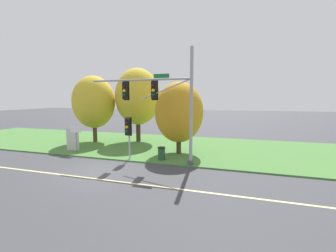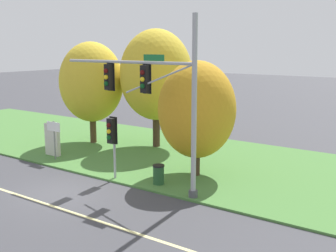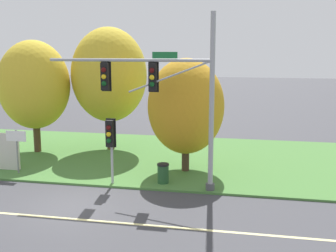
{
  "view_description": "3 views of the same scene",
  "coord_description": "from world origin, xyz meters",
  "px_view_note": "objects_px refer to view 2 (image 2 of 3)",
  "views": [
    {
      "loc": [
        8.36,
        -11.66,
        4.5
      ],
      "look_at": [
        3.52,
        3.81,
        2.54
      ],
      "focal_mm": 24.0,
      "sensor_mm": 36.0,
      "label": 1
    },
    {
      "loc": [
        14.48,
        -11.93,
        6.54
      ],
      "look_at": [
        3.76,
        3.31,
        2.97
      ],
      "focal_mm": 45.0,
      "sensor_mm": 36.0,
      "label": 2
    },
    {
      "loc": [
        7.09,
        -15.1,
        6.3
      ],
      "look_at": [
        3.29,
        3.88,
        2.73
      ],
      "focal_mm": 45.0,
      "sensor_mm": 36.0,
      "label": 3
    }
  ],
  "objects_px": {
    "pedestrian_signal_near_kerb": "(112,134)",
    "trash_bin": "(159,174)",
    "info_kiosk": "(52,140)",
    "tree_behind_signpost": "(197,110)",
    "traffic_signal_mast": "(156,92)",
    "route_sign_post": "(54,133)",
    "tree_left_of_mast": "(156,75)",
    "tree_nearest_road": "(92,82)"
  },
  "relations": [
    {
      "from": "tree_behind_signpost",
      "to": "route_sign_post",
      "type": "bearing_deg",
      "value": -165.75
    },
    {
      "from": "tree_behind_signpost",
      "to": "info_kiosk",
      "type": "bearing_deg",
      "value": -170.08
    },
    {
      "from": "tree_nearest_road",
      "to": "pedestrian_signal_near_kerb",
      "type": "bearing_deg",
      "value": -38.47
    },
    {
      "from": "route_sign_post",
      "to": "info_kiosk",
      "type": "bearing_deg",
      "value": 147.23
    },
    {
      "from": "traffic_signal_mast",
      "to": "tree_behind_signpost",
      "type": "xyz_separation_m",
      "value": [
        0.42,
        2.8,
        -1.09
      ]
    },
    {
      "from": "route_sign_post",
      "to": "trash_bin",
      "type": "xyz_separation_m",
      "value": [
        7.53,
        -0.15,
        -1.08
      ]
    },
    {
      "from": "tree_behind_signpost",
      "to": "trash_bin",
      "type": "xyz_separation_m",
      "value": [
        -0.7,
        -2.24,
        -2.86
      ]
    },
    {
      "from": "traffic_signal_mast",
      "to": "tree_nearest_road",
      "type": "height_order",
      "value": "traffic_signal_mast"
    },
    {
      "from": "tree_nearest_road",
      "to": "trash_bin",
      "type": "xyz_separation_m",
      "value": [
        8.81,
        -4.51,
        -3.6
      ]
    },
    {
      "from": "tree_left_of_mast",
      "to": "tree_behind_signpost",
      "type": "relative_size",
      "value": 1.3
    },
    {
      "from": "info_kiosk",
      "to": "tree_behind_signpost",
      "type": "bearing_deg",
      "value": 9.92
    },
    {
      "from": "traffic_signal_mast",
      "to": "pedestrian_signal_near_kerb",
      "type": "bearing_deg",
      "value": -177.94
    },
    {
      "from": "route_sign_post",
      "to": "tree_left_of_mast",
      "type": "distance_m",
      "value": 7.25
    },
    {
      "from": "tree_nearest_road",
      "to": "info_kiosk",
      "type": "bearing_deg",
      "value": -82.93
    },
    {
      "from": "route_sign_post",
      "to": "tree_behind_signpost",
      "type": "bearing_deg",
      "value": 14.25
    },
    {
      "from": "pedestrian_signal_near_kerb",
      "to": "info_kiosk",
      "type": "height_order",
      "value": "pedestrian_signal_near_kerb"
    },
    {
      "from": "traffic_signal_mast",
      "to": "info_kiosk",
      "type": "distance_m",
      "value": 9.37
    },
    {
      "from": "traffic_signal_mast",
      "to": "pedestrian_signal_near_kerb",
      "type": "height_order",
      "value": "traffic_signal_mast"
    },
    {
      "from": "traffic_signal_mast",
      "to": "tree_behind_signpost",
      "type": "distance_m",
      "value": 3.03
    },
    {
      "from": "tree_behind_signpost",
      "to": "info_kiosk",
      "type": "relative_size",
      "value": 3.03
    },
    {
      "from": "trash_bin",
      "to": "info_kiosk",
      "type": "bearing_deg",
      "value": 175.45
    },
    {
      "from": "traffic_signal_mast",
      "to": "trash_bin",
      "type": "distance_m",
      "value": 4.0
    },
    {
      "from": "pedestrian_signal_near_kerb",
      "to": "tree_nearest_road",
      "type": "xyz_separation_m",
      "value": [
        -6.49,
        5.16,
        1.84
      ]
    },
    {
      "from": "tree_behind_signpost",
      "to": "traffic_signal_mast",
      "type": "bearing_deg",
      "value": -98.55
    },
    {
      "from": "pedestrian_signal_near_kerb",
      "to": "trash_bin",
      "type": "distance_m",
      "value": 2.98
    },
    {
      "from": "route_sign_post",
      "to": "tree_behind_signpost",
      "type": "height_order",
      "value": "tree_behind_signpost"
    },
    {
      "from": "pedestrian_signal_near_kerb",
      "to": "trash_bin",
      "type": "bearing_deg",
      "value": 15.63
    },
    {
      "from": "traffic_signal_mast",
      "to": "pedestrian_signal_near_kerb",
      "type": "relative_size",
      "value": 2.51
    },
    {
      "from": "traffic_signal_mast",
      "to": "info_kiosk",
      "type": "bearing_deg",
      "value": 171.95
    },
    {
      "from": "info_kiosk",
      "to": "trash_bin",
      "type": "distance_m",
      "value": 8.37
    },
    {
      "from": "tree_behind_signpost",
      "to": "tree_nearest_road",
      "type": "bearing_deg",
      "value": 166.61
    },
    {
      "from": "tree_left_of_mast",
      "to": "tree_behind_signpost",
      "type": "bearing_deg",
      "value": -35.49
    },
    {
      "from": "traffic_signal_mast",
      "to": "tree_nearest_road",
      "type": "relative_size",
      "value": 1.15
    },
    {
      "from": "route_sign_post",
      "to": "trash_bin",
      "type": "bearing_deg",
      "value": -1.15
    },
    {
      "from": "route_sign_post",
      "to": "tree_left_of_mast",
      "type": "xyz_separation_m",
      "value": [
        2.9,
        5.9,
        3.07
      ]
    },
    {
      "from": "pedestrian_signal_near_kerb",
      "to": "tree_left_of_mast",
      "type": "height_order",
      "value": "tree_left_of_mast"
    },
    {
      "from": "traffic_signal_mast",
      "to": "route_sign_post",
      "type": "bearing_deg",
      "value": 174.84
    },
    {
      "from": "traffic_signal_mast",
      "to": "route_sign_post",
      "type": "xyz_separation_m",
      "value": [
        -7.82,
        0.71,
        -2.87
      ]
    },
    {
      "from": "route_sign_post",
      "to": "tree_nearest_road",
      "type": "xyz_separation_m",
      "value": [
        -1.27,
        4.36,
        2.52
      ]
    },
    {
      "from": "tree_left_of_mast",
      "to": "route_sign_post",
      "type": "bearing_deg",
      "value": -116.16
    },
    {
      "from": "route_sign_post",
      "to": "trash_bin",
      "type": "relative_size",
      "value": 2.39
    },
    {
      "from": "route_sign_post",
      "to": "tree_nearest_road",
      "type": "height_order",
      "value": "tree_nearest_road"
    }
  ]
}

